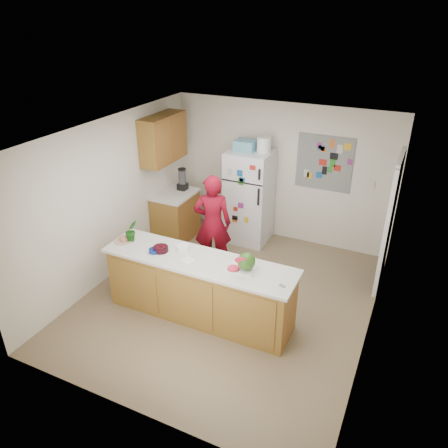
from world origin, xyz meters
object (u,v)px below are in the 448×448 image
at_px(cherry_bowl, 161,249).
at_px(refrigerator, 249,197).
at_px(watermelon, 246,261).
at_px(person, 213,224).

bearing_deg(cherry_bowl, refrigerator, 82.47).
bearing_deg(refrigerator, watermelon, -68.57).
distance_m(person, cherry_bowl, 1.24).
distance_m(refrigerator, cherry_bowl, 2.43).
height_order(person, cherry_bowl, person).
bearing_deg(refrigerator, cherry_bowl, -97.53).
bearing_deg(watermelon, cherry_bowl, -176.92).
bearing_deg(person, refrigerator, -119.48).
bearing_deg(cherry_bowl, person, 81.71).
xyz_separation_m(person, cherry_bowl, (-0.18, -1.22, 0.13)).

